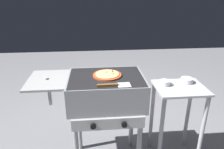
{
  "coord_description": "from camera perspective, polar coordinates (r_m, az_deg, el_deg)",
  "views": [
    {
      "loc": [
        -0.1,
        -1.61,
        1.58
      ],
      "look_at": [
        0.05,
        0.0,
        0.92
      ],
      "focal_mm": 33.47,
      "sensor_mm": 36.0,
      "label": 1
    }
  ],
  "objects": [
    {
      "name": "spatula",
      "position": [
        1.58,
        0.58,
        -2.93
      ],
      "size": [
        0.26,
        0.09,
        0.02
      ],
      "color": "#B7BABF",
      "rests_on": "grill"
    },
    {
      "name": "topping_bowl_near",
      "position": [
        2.05,
        19.72,
        -1.55
      ],
      "size": [
        0.11,
        0.11,
        0.04
      ],
      "color": "silver",
      "rests_on": "prep_table"
    },
    {
      "name": "prep_table",
      "position": [
        2.05,
        17.43,
        -8.91
      ],
      "size": [
        0.44,
        0.36,
        0.78
      ],
      "color": "#B2B2B7",
      "rests_on": "ground_plane"
    },
    {
      "name": "topping_bowl_far",
      "position": [
        1.94,
        14.23,
        -2.25
      ],
      "size": [
        0.1,
        0.1,
        0.04
      ],
      "color": "silver",
      "rests_on": "prep_table"
    },
    {
      "name": "grill",
      "position": [
        1.81,
        -2.02,
        -4.94
      ],
      "size": [
        0.96,
        0.53,
        0.9
      ],
      "color": "gray",
      "rests_on": "ground_plane"
    },
    {
      "name": "pizza_cheese",
      "position": [
        1.77,
        -1.28,
        -0.04
      ],
      "size": [
        0.24,
        0.24,
        0.04
      ],
      "color": "#C64723",
      "rests_on": "grill"
    }
  ]
}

